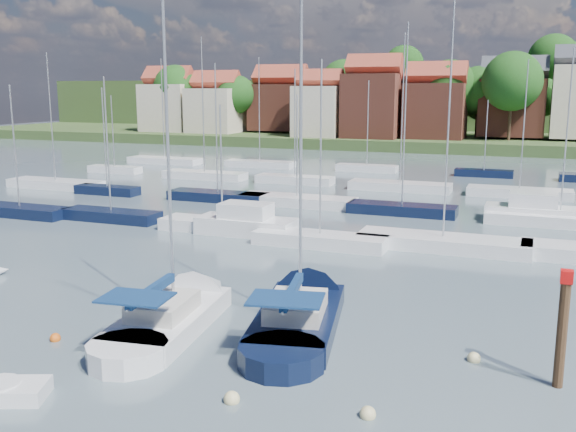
% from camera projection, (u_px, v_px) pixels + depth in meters
% --- Properties ---
extents(ground, '(260.00, 260.00, 0.00)m').
position_uv_depth(ground, '(384.00, 196.00, 61.66)').
color(ground, '#475661').
rests_on(ground, ground).
extents(sailboat_centre, '(4.49, 11.89, 15.76)m').
position_uv_depth(sailboat_centre, '(182.00, 310.00, 28.67)').
color(sailboat_centre, silver).
rests_on(sailboat_centre, ground).
extents(sailboat_navy, '(5.65, 12.77, 17.10)m').
position_uv_depth(sailboat_navy, '(304.00, 309.00, 28.91)').
color(sailboat_navy, black).
rests_on(sailboat_navy, ground).
extents(timber_piling, '(0.40, 0.40, 6.42)m').
position_uv_depth(timber_piling, '(560.00, 356.00, 21.91)').
color(timber_piling, '#4C331E').
rests_on(timber_piling, ground).
extents(buoy_c, '(0.44, 0.44, 0.44)m').
position_uv_depth(buoy_c, '(55.00, 341.00, 26.16)').
color(buoy_c, '#D85914').
rests_on(buoy_c, ground).
extents(buoy_d, '(0.54, 0.54, 0.54)m').
position_uv_depth(buoy_d, '(232.00, 402.00, 21.03)').
color(buoy_d, beige).
rests_on(buoy_d, ground).
extents(buoy_e, '(0.45, 0.45, 0.45)m').
position_uv_depth(buoy_e, '(320.00, 312.00, 29.49)').
color(buoy_e, beige).
rests_on(buoy_e, ground).
extents(buoy_f, '(0.52, 0.52, 0.52)m').
position_uv_depth(buoy_f, '(368.00, 417.00, 20.06)').
color(buoy_f, beige).
rests_on(buoy_f, ground).
extents(buoy_g, '(0.50, 0.50, 0.50)m').
position_uv_depth(buoy_g, '(474.00, 361.00, 24.20)').
color(buoy_g, beige).
rests_on(buoy_g, ground).
extents(marina_field, '(79.62, 41.41, 15.93)m').
position_uv_depth(marina_field, '(393.00, 200.00, 56.46)').
color(marina_field, silver).
rests_on(marina_field, ground).
extents(far_shore_town, '(212.46, 90.00, 22.27)m').
position_uv_depth(far_shore_town, '(486.00, 114.00, 144.73)').
color(far_shore_town, '#354F27').
rests_on(far_shore_town, ground).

